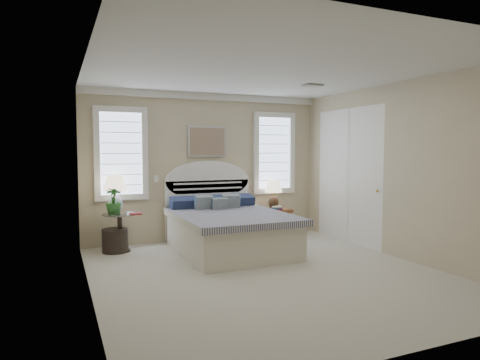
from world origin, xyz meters
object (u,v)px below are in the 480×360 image
Objects in this scene: bed at (227,227)px; floor_pot at (115,240)px; side_table_left at (120,228)px; nightstand_right at (277,216)px; lamp_right at (273,191)px; lamp_left at (115,189)px.

bed is 5.44× the size of floor_pot.
side_table_left is 2.95m from nightstand_right.
side_table_left is 0.21m from floor_pot.
floor_pot is 0.75× the size of lamp_right.
floor_pot is 0.66× the size of lamp_left.
lamp_left reaches higher than floor_pot.
bed is at bearing -151.97° from nightstand_right.
floor_pot is (-1.73, 0.59, -0.20)m from bed.
lamp_left is (0.03, 0.16, 0.82)m from floor_pot.
lamp_right is at bearing -0.01° from lamp_left.
lamp_left is (-1.70, 0.75, 0.63)m from bed.
floor_pot is at bearing -101.98° from lamp_left.
lamp_left reaches higher than lamp_right.
bed is 3.62× the size of lamp_left.
nightstand_right is 3.04m from floor_pot.
side_table_left is (-1.65, 0.59, 0.00)m from bed.
nightstand_right is 1.27× the size of floor_pot.
nightstand_right is at bearing 1.87° from floor_pot.
lamp_right is (1.25, 0.75, 0.48)m from bed.
bed reaches higher than nightstand_right.
lamp_left is at bearing 156.16° from bed.
lamp_left is at bearing 179.99° from lamp_right.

